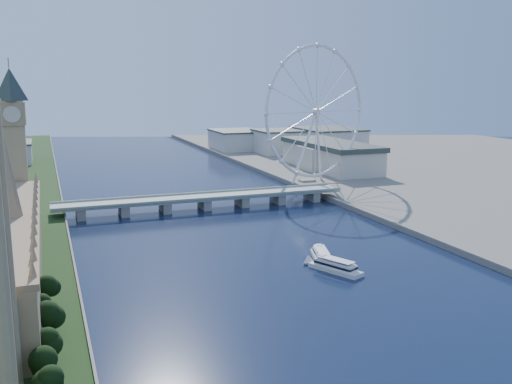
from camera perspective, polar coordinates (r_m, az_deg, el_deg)
parliament_range at (r=289.57m, az=-23.21°, el=-5.15°), size 24.00×200.00×70.00m
big_ben at (r=388.31m, az=-23.08°, el=5.97°), size 20.02×20.02×110.00m
westminster_bridge at (r=432.65m, az=-5.20°, el=-0.80°), size 220.00×22.00×9.50m
london_eye at (r=518.91m, az=6.03°, el=7.92°), size 113.60×39.12×124.30m
county_hall at (r=617.26m, az=7.39°, el=2.06°), size 54.00×144.00×35.00m
city_skyline at (r=689.97m, az=-7.80°, el=4.40°), size 505.00×280.00×32.00m
tour_boat_near at (r=293.85m, az=7.93°, el=-7.89°), size 20.98×32.70×7.14m
tour_boat_far at (r=310.18m, az=6.56°, el=-6.84°), size 16.10×31.24×6.70m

